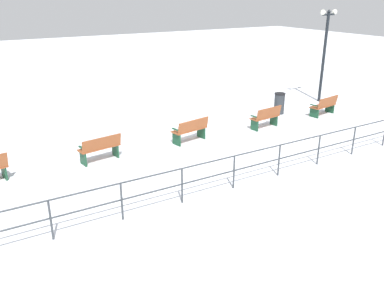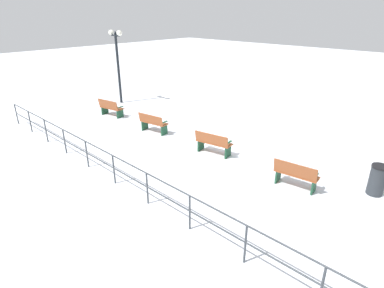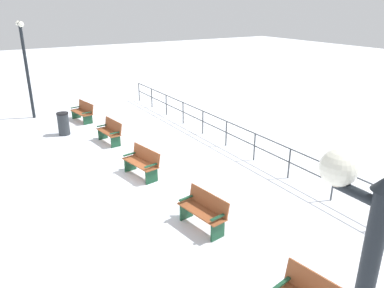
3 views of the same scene
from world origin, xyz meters
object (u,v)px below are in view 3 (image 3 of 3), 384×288
Objects in this scene: bench_third at (142,162)px; lamppost_near at (25,58)px; bench_fourth at (204,210)px; bench_nearest at (83,112)px; trash_bin at (63,124)px; bench_second at (110,131)px.

lamppost_near is (1.88, -8.82, 2.41)m from bench_third.
bench_fourth is (-0.09, 3.52, -0.00)m from bench_third.
bench_third reaches higher than bench_fourth.
lamppost_near is at bearing -52.20° from bench_nearest.
bench_fourth is 1.49× the size of trash_bin.
bench_fourth is at bearing 80.65° from bench_nearest.
bench_second is 2.39m from trash_bin.
bench_third is 3.52m from bench_fourth.
trash_bin reaches higher than bench_third.
bench_third is at bearing 102.01° from lamppost_near.
lamppost_near reaches higher than bench_fourth.
lamppost_near is at bearing -89.47° from bench_fourth.
bench_nearest is at bearing -95.03° from bench_second.
bench_fourth is at bearing 98.17° from trash_bin.
bench_fourth is (0.08, 7.03, -0.00)m from bench_second.
lamppost_near reaches higher than bench_third.
bench_nearest is at bearing 137.28° from lamppost_near.
bench_nearest is 1.08× the size of bench_second.
bench_second is 3.51m from bench_third.
lamppost_near is at bearing -78.63° from trash_bin.
trash_bin is at bearing 101.37° from lamppost_near.
bench_nearest is 2.01m from trash_bin.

